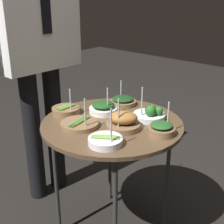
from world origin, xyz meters
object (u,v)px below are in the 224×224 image
at_px(bowl_asparagus_back_left, 66,110).
at_px(bowl_spinach_front_center, 123,101).
at_px(serving_cart, 112,131).
at_px(bowl_spinach_mid_right, 161,129).
at_px(bowl_spinach_front_left, 103,108).
at_px(bowl_asparagus_near_rim, 80,124).
at_px(bowl_asparagus_front_right, 105,141).
at_px(bowl_roast_mid_left, 123,122).
at_px(waiter_figure, 35,25).
at_px(bowl_broccoli_center, 150,114).

distance_m(bowl_asparagus_back_left, bowl_spinach_front_center, 0.31).
bearing_deg(serving_cart, bowl_asparagus_back_left, 107.38).
height_order(bowl_spinach_front_center, bowl_spinach_mid_right, bowl_spinach_mid_right).
xyz_separation_m(bowl_asparagus_back_left, bowl_spinach_front_left, (0.13, -0.13, 0.01)).
xyz_separation_m(bowl_asparagus_near_rim, bowl_asparagus_front_right, (-0.05, -0.21, 0.00)).
height_order(bowl_roast_mid_left, bowl_spinach_mid_right, bowl_roast_mid_left).
bearing_deg(bowl_roast_mid_left, waiter_figure, 87.81).
relative_size(bowl_roast_mid_left, bowl_asparagus_near_rim, 0.92).
relative_size(bowl_asparagus_back_left, bowl_spinach_mid_right, 0.98).
xyz_separation_m(serving_cart, bowl_asparagus_near_rim, (-0.14, 0.07, 0.06)).
height_order(bowl_spinach_front_left, waiter_figure, waiter_figure).
height_order(serving_cart, bowl_asparagus_front_right, bowl_asparagus_front_right).
xyz_separation_m(bowl_spinach_front_center, bowl_spinach_mid_right, (-0.16, -0.36, 0.00)).
height_order(bowl_roast_mid_left, bowl_broccoli_center, bowl_broccoli_center).
bearing_deg(bowl_spinach_mid_right, bowl_broccoli_center, 52.29).
distance_m(serving_cart, bowl_broccoli_center, 0.20).
relative_size(bowl_spinach_mid_right, bowl_asparagus_front_right, 0.84).
distance_m(bowl_asparagus_back_left, bowl_asparagus_front_right, 0.39).
xyz_separation_m(serving_cart, bowl_asparagus_front_right, (-0.18, -0.13, 0.06)).
xyz_separation_m(bowl_broccoli_center, bowl_spinach_front_center, (0.06, 0.22, -0.01)).
distance_m(bowl_spinach_front_left, bowl_asparagus_front_right, 0.34).
height_order(bowl_broccoli_center, bowl_asparagus_front_right, bowl_asparagus_front_right).
xyz_separation_m(bowl_roast_mid_left, waiter_figure, (0.02, 0.65, 0.36)).
bearing_deg(waiter_figure, bowl_asparagus_near_rim, -105.79).
bearing_deg(bowl_spinach_mid_right, bowl_asparagus_near_rim, 119.65).
distance_m(bowl_spinach_front_center, bowl_spinach_mid_right, 0.39).
relative_size(bowl_spinach_front_left, bowl_asparagus_near_rim, 0.82).
bearing_deg(bowl_spinach_front_left, bowl_broccoli_center, -66.70).
relative_size(serving_cart, bowl_asparagus_near_rim, 3.83).
bearing_deg(bowl_asparagus_back_left, serving_cart, -72.62).
relative_size(bowl_roast_mid_left, bowl_asparagus_front_right, 0.96).
distance_m(bowl_roast_mid_left, bowl_broccoli_center, 0.17).
relative_size(bowl_roast_mid_left, bowl_spinach_mid_right, 1.13).
xyz_separation_m(bowl_broccoli_center, bowl_spinach_front_left, (-0.09, 0.22, 0.00)).
height_order(serving_cart, waiter_figure, waiter_figure).
bearing_deg(bowl_spinach_front_center, serving_cart, -151.59).
relative_size(bowl_asparagus_near_rim, bowl_spinach_front_center, 1.22).
height_order(bowl_asparagus_front_right, waiter_figure, waiter_figure).
xyz_separation_m(bowl_asparagus_near_rim, bowl_spinach_mid_right, (0.18, -0.32, 0.01)).
xyz_separation_m(bowl_roast_mid_left, bowl_asparagus_near_rim, (-0.11, 0.16, -0.02)).
bearing_deg(waiter_figure, bowl_asparagus_front_right, -104.97).
xyz_separation_m(bowl_spinach_front_left, bowl_spinach_front_center, (0.15, 0.00, -0.01)).
bearing_deg(bowl_asparagus_near_rim, bowl_asparagus_back_left, 70.23).
xyz_separation_m(bowl_spinach_mid_right, waiter_figure, (-0.04, 0.81, 0.37)).
bearing_deg(bowl_asparagus_front_right, serving_cart, 35.66).
relative_size(bowl_asparagus_front_right, waiter_figure, 0.10).
bearing_deg(serving_cart, bowl_roast_mid_left, -104.64).
distance_m(bowl_broccoli_center, bowl_asparagus_near_rim, 0.34).
bearing_deg(bowl_spinach_front_center, bowl_asparagus_near_rim, -173.53).
xyz_separation_m(bowl_roast_mid_left, bowl_spinach_front_left, (0.08, 0.20, -0.01)).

